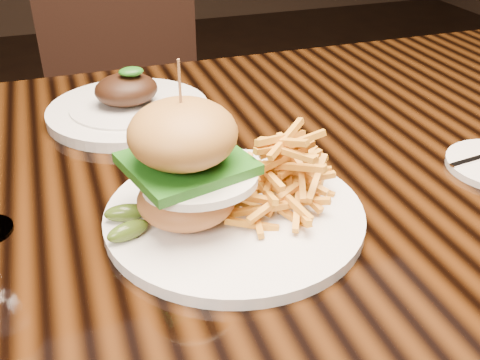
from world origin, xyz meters
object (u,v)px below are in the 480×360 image
object	(u,v)px
far_dish	(128,107)
chair_far	(129,87)
dining_table	(229,209)
burger_plate	(233,180)

from	to	relation	value
far_dish	chair_far	distance (m)	0.72
dining_table	chair_far	size ratio (longest dim) A/B	1.68
burger_plate	far_dish	distance (m)	0.36
dining_table	burger_plate	size ratio (longest dim) A/B	5.08
burger_plate	far_dish	world-z (taller)	burger_plate
dining_table	far_dish	size ratio (longest dim) A/B	5.94
dining_table	chair_far	distance (m)	0.90
chair_far	burger_plate	bearing A→B (deg)	-91.23
dining_table	chair_far	bearing A→B (deg)	91.11
dining_table	far_dish	distance (m)	0.26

